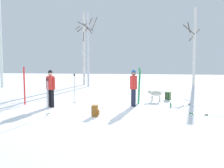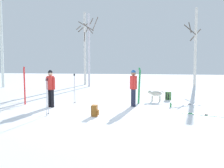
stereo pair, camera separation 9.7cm
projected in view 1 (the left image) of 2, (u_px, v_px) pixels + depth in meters
name	position (u px, v px, depth m)	size (l,w,h in m)	color
ground_plane	(91.00, 112.00, 11.41)	(60.00, 60.00, 0.00)	white
person_0	(133.00, 86.00, 12.76)	(0.34, 0.49, 1.72)	#1E2338
person_2	(51.00, 86.00, 12.52)	(0.49, 0.34, 1.72)	black
dog	(155.00, 94.00, 14.39)	(0.89, 0.28, 0.57)	beige
ski_pair_planted_0	(139.00, 86.00, 13.57)	(0.16, 0.18, 1.80)	green
ski_pair_planted_1	(24.00, 86.00, 13.26)	(0.02, 0.15, 1.85)	red
ski_pair_lying_0	(205.00, 115.00, 10.85)	(1.72, 0.77, 0.05)	green
ski_pair_lying_1	(190.00, 104.00, 13.38)	(1.89, 0.19, 0.05)	white
ski_poles_0	(74.00, 88.00, 13.48)	(0.07, 0.23, 1.49)	#B2B2BC
ski_poles_1	(48.00, 96.00, 10.63)	(0.07, 0.26, 1.47)	#B2B2BC
backpack_0	(95.00, 111.00, 10.58)	(0.29, 0.26, 0.44)	#99591E
backpack_1	(168.00, 96.00, 14.96)	(0.33, 0.34, 0.44)	#4C7F3F
water_bottle_0	(171.00, 105.00, 12.67)	(0.08, 0.08, 0.21)	green
birch_tree_1	(0.00, 36.00, 21.26)	(1.37, 1.30, 8.10)	white
birch_tree_2	(84.00, 47.00, 23.67)	(1.40, 1.29, 6.26)	silver
birch_tree_3	(88.00, 48.00, 22.00)	(1.51, 1.53, 5.86)	silver
birch_tree_4	(194.00, 46.00, 22.46)	(1.44, 1.45, 6.38)	silver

